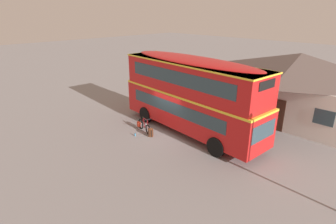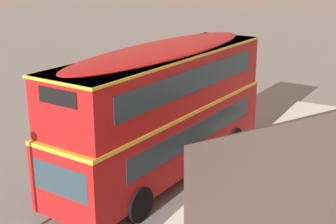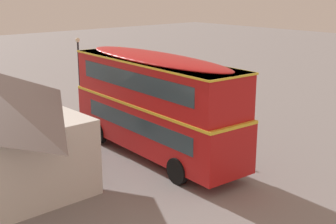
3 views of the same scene
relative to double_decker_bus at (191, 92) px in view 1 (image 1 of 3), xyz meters
name	(u,v)px [view 1 (image 1 of 3)]	position (x,y,z in m)	size (l,w,h in m)	color
ground_plane	(168,132)	(-0.91, -1.06, -2.64)	(120.00, 120.00, 0.00)	gray
double_decker_bus	(191,92)	(0.00, 0.00, 0.00)	(10.32, 3.16, 4.79)	black
touring_bicycle	(144,126)	(-2.10, -2.10, -2.27)	(1.73, 0.59, 1.02)	black
backpack_on_ground	(151,132)	(-1.22, -2.28, -2.36)	(0.37, 0.36, 0.56)	#592D19
water_bottle_blue_sports	(135,135)	(-1.94, -2.93, -2.55)	(0.08, 0.08, 0.21)	#338CBF
pub_building	(296,86)	(3.64, 7.01, -0.24)	(11.46, 6.14, 4.68)	silver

